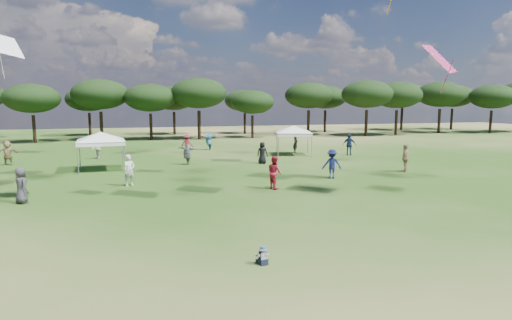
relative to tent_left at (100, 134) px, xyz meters
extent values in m
plane|color=#2C5018|center=(6.44, -21.77, -2.53)|extent=(140.00, 140.00, 0.00)
cylinder|color=black|center=(-9.07, 22.53, -0.96)|extent=(0.36, 0.36, 3.14)
ellipsoid|color=black|center=(-9.07, 22.53, 2.50)|extent=(6.11, 6.11, 3.29)
cylinder|color=black|center=(-1.95, 24.04, -0.80)|extent=(0.40, 0.40, 3.46)
ellipsoid|color=black|center=(-1.95, 24.04, 3.01)|extent=(6.73, 6.73, 3.63)
cylinder|color=black|center=(3.86, 22.86, -0.93)|extent=(0.37, 0.37, 3.21)
ellipsoid|color=black|center=(3.86, 22.86, 2.60)|extent=(6.24, 6.24, 3.36)
cylinder|color=black|center=(9.70, 22.41, -0.75)|extent=(0.41, 0.41, 3.56)
ellipsoid|color=black|center=(9.70, 22.41, 3.16)|extent=(6.91, 6.91, 3.73)
cylinder|color=black|center=(16.64, 22.74, -1.09)|extent=(0.33, 0.33, 2.88)
ellipsoid|color=black|center=(16.64, 22.74, 2.08)|extent=(5.60, 5.60, 3.02)
cylinder|color=black|center=(25.40, 25.20, -0.81)|extent=(0.39, 0.39, 3.44)
ellipsoid|color=black|center=(25.40, 25.20, 2.98)|extent=(6.69, 6.69, 3.60)
cylinder|color=black|center=(32.21, 21.28, -0.76)|extent=(0.40, 0.40, 3.53)
ellipsoid|color=black|center=(32.21, 21.28, 3.12)|extent=(6.86, 6.86, 3.70)
cylinder|color=black|center=(37.09, 21.69, -0.80)|extent=(0.40, 0.40, 3.47)
ellipsoid|color=black|center=(37.09, 21.69, 3.02)|extent=(6.74, 6.74, 3.63)
cylinder|color=black|center=(45.66, 23.69, -0.75)|extent=(0.41, 0.41, 3.57)
ellipsoid|color=black|center=(45.66, 23.69, 3.18)|extent=(6.94, 6.94, 3.74)
cylinder|color=black|center=(52.78, 21.35, -0.86)|extent=(0.38, 0.38, 3.35)
ellipsoid|color=black|center=(52.78, 21.35, 2.83)|extent=(6.51, 6.51, 3.51)
cylinder|color=black|center=(-4.08, 31.54, -0.97)|extent=(0.36, 0.36, 3.11)
ellipsoid|color=black|center=(-4.08, 31.54, 2.45)|extent=(6.05, 6.05, 3.26)
cylinder|color=black|center=(7.27, 30.75, -0.93)|extent=(0.37, 0.37, 3.20)
ellipsoid|color=black|center=(7.27, 30.75, 2.59)|extent=(6.21, 6.21, 3.35)
cylinder|color=black|center=(17.27, 29.57, -1.04)|extent=(0.34, 0.34, 2.99)
ellipsoid|color=black|center=(17.27, 29.57, 2.26)|extent=(5.81, 5.81, 3.13)
cylinder|color=black|center=(30.06, 29.97, -0.88)|extent=(0.38, 0.38, 3.31)
ellipsoid|color=black|center=(30.06, 29.97, 2.77)|extent=(6.43, 6.43, 3.47)
cylinder|color=black|center=(43.75, 30.35, -0.71)|extent=(0.42, 0.42, 3.64)
ellipsoid|color=black|center=(43.75, 30.35, 3.29)|extent=(7.06, 7.06, 3.81)
cylinder|color=black|center=(52.84, 29.74, -0.80)|extent=(0.40, 0.40, 3.46)
ellipsoid|color=black|center=(52.84, 29.74, 3.00)|extent=(6.72, 6.72, 3.62)
cylinder|color=gray|center=(-1.32, -1.58, -1.54)|extent=(0.06, 0.06, 1.98)
cylinder|color=gray|center=(1.58, -1.32, -1.54)|extent=(0.06, 0.06, 1.98)
cylinder|color=gray|center=(-1.58, 1.32, -1.54)|extent=(0.06, 0.06, 1.98)
cylinder|color=gray|center=(1.32, 1.58, -1.54)|extent=(0.06, 0.06, 1.98)
cube|color=white|center=(0.00, 0.00, -0.60)|extent=(3.33, 3.33, 0.25)
pyramid|color=white|center=(0.00, 0.00, 0.12)|extent=(6.23, 6.23, 0.60)
cylinder|color=gray|center=(13.94, 3.58, -1.57)|extent=(0.06, 0.06, 1.93)
cylinder|color=gray|center=(16.67, 2.82, -1.57)|extent=(0.06, 0.06, 1.93)
cylinder|color=gray|center=(14.70, 6.31, -1.57)|extent=(0.06, 0.06, 1.93)
cylinder|color=gray|center=(17.43, 5.55, -1.57)|extent=(0.06, 0.06, 1.93)
cube|color=white|center=(15.68, 4.57, -0.65)|extent=(3.69, 3.69, 0.25)
pyramid|color=white|center=(15.68, 4.57, 0.08)|extent=(5.87, 5.87, 0.60)
cube|color=black|center=(6.03, -19.40, -2.44)|extent=(0.27, 0.27, 0.18)
cube|color=black|center=(5.92, -19.25, -2.48)|extent=(0.12, 0.22, 0.09)
cube|color=black|center=(6.08, -19.22, -2.48)|extent=(0.12, 0.22, 0.09)
cube|color=white|center=(6.03, -19.40, -2.25)|extent=(0.25, 0.19, 0.23)
cylinder|color=white|center=(5.88, -19.36, -2.25)|extent=(0.11, 0.23, 0.14)
cylinder|color=white|center=(6.16, -19.31, -2.25)|extent=(0.11, 0.23, 0.14)
sphere|color=#E0B293|center=(6.03, -19.40, -2.09)|extent=(0.16, 0.16, 0.16)
cone|color=#4F86B8|center=(6.03, -19.40, -2.05)|extent=(0.26, 0.26, 0.03)
cylinder|color=#4F86B8|center=(6.03, -19.40, -2.02)|extent=(0.17, 0.17, 0.07)
imported|color=silver|center=(1.98, -6.22, -1.65)|extent=(0.77, 0.69, 1.77)
imported|color=#2E2F33|center=(16.36, 5.89, -1.62)|extent=(0.70, 0.79, 1.81)
imported|color=black|center=(11.55, 0.13, -1.70)|extent=(0.97, 0.86, 1.67)
imported|color=#946F50|center=(19.78, -6.06, -1.59)|extent=(1.11, 1.09, 1.88)
imported|color=#48474C|center=(5.96, 1.06, -1.75)|extent=(1.68, 1.77, 1.56)
imported|color=#A81C31|center=(9.64, -9.04, -1.63)|extent=(0.84, 0.99, 1.80)
imported|color=navy|center=(13.98, -6.99, -1.63)|extent=(1.28, 0.89, 1.81)
imported|color=#16274E|center=(20.32, 2.98, -1.59)|extent=(1.16, 1.04, 1.89)
imported|color=#255771|center=(9.02, 10.24, -1.66)|extent=(1.82, 2.02, 1.74)
imported|color=beige|center=(-0.90, 6.20, -1.62)|extent=(1.04, 1.11, 1.83)
imported|color=maroon|center=(6.71, 8.40, -1.68)|extent=(1.25, 0.98, 1.70)
imported|color=#91794F|center=(-6.95, 4.25, -1.59)|extent=(1.80, 0.73, 1.89)
imported|color=#353339|center=(-2.81, -9.20, -1.68)|extent=(0.94, 0.99, 1.71)
plane|color=#B52D61|center=(16.51, -13.17, 4.22)|extent=(2.38, 2.08, 1.54)
plane|color=white|center=(-2.90, -9.79, 4.65)|extent=(2.03, 2.22, 1.31)
camera|label=1|loc=(2.72, -30.92, 2.23)|focal=30.00mm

